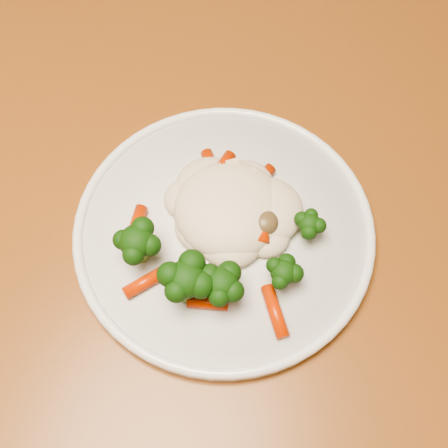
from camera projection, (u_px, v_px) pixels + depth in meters
name	position (u px, v px, depth m)	size (l,w,h in m)	color
dining_table	(306.00, 236.00, 0.65)	(1.26, 0.88, 0.75)	brown
plate	(224.00, 231.00, 0.54)	(0.29, 0.29, 0.01)	silver
meal	(220.00, 228.00, 0.51)	(0.18, 0.18, 0.05)	beige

